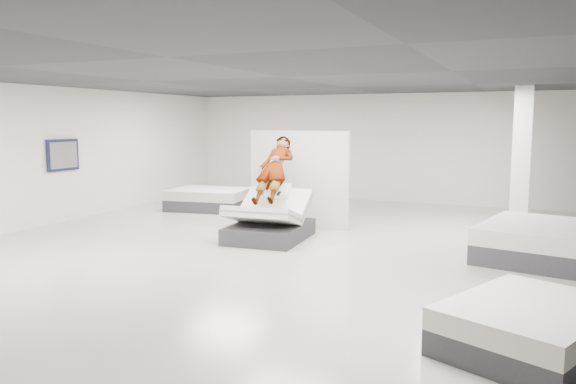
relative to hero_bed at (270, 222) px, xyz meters
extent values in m
plane|color=#B6B4AC|center=(0.58, -0.64, -0.36)|extent=(14.00, 14.00, 0.00)
plane|color=#27272A|center=(0.58, -0.64, 2.84)|extent=(14.00, 14.00, 0.00)
cube|color=silver|center=(0.58, 6.36, 1.24)|extent=(12.00, 0.04, 3.20)
cube|color=silver|center=(-5.42, -0.64, 1.24)|extent=(0.04, 14.00, 3.20)
cube|color=#323337|center=(0.00, 0.01, -0.20)|extent=(1.54, 1.96, 0.33)
cube|color=silver|center=(-0.03, 0.35, 0.30)|extent=(1.46, 1.01, 0.66)
cube|color=slate|center=(-0.03, 0.35, 0.30)|extent=(1.47, 0.93, 0.52)
cube|color=silver|center=(0.03, -0.41, 0.20)|extent=(1.47, 1.06, 0.47)
cube|color=slate|center=(0.03, -0.41, 0.20)|extent=(1.48, 1.02, 0.30)
cube|color=white|center=(-0.04, 0.50, 0.58)|extent=(0.54, 0.42, 0.30)
imported|color=slate|center=(-0.02, 0.31, 0.85)|extent=(0.79, 1.60, 1.68)
cube|color=black|center=(0.22, -0.03, 0.60)|extent=(0.06, 0.15, 0.08)
cube|color=silver|center=(-0.01, 1.55, 0.73)|extent=(2.40, 0.17, 2.18)
cube|color=#323337|center=(4.98, 0.43, -0.19)|extent=(2.13, 2.57, 0.34)
cube|color=silver|center=(4.98, 0.43, 0.12)|extent=(2.13, 2.57, 0.28)
cube|color=#323337|center=(4.93, -3.93, -0.22)|extent=(2.04, 2.28, 0.28)
cube|color=silver|center=(4.93, -3.93, 0.04)|extent=(2.04, 2.28, 0.23)
cube|color=#323337|center=(-3.21, 2.87, -0.21)|extent=(2.23, 1.80, 0.30)
cube|color=silver|center=(-3.21, 2.87, 0.07)|extent=(2.23, 1.80, 0.25)
cube|color=silver|center=(4.58, 3.86, 1.24)|extent=(0.40, 0.40, 3.20)
cube|color=black|center=(-5.36, -0.14, 1.24)|extent=(0.05, 0.95, 0.75)
cube|color=#876F5A|center=(-5.33, -0.14, 1.24)|extent=(0.02, 0.82, 0.62)
camera|label=1|loc=(4.88, -10.12, 2.05)|focal=35.00mm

